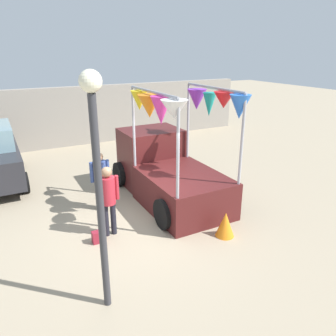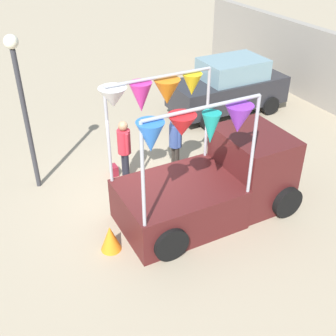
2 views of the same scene
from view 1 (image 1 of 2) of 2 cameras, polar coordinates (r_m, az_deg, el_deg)
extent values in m
plane|color=gray|center=(8.33, -5.42, -9.87)|extent=(60.00, 60.00, 0.00)
cube|color=#4C1919|center=(8.92, 2.61, -4.08)|extent=(1.90, 2.60, 1.00)
cube|color=#4C1919|center=(10.43, -2.96, 1.91)|extent=(1.80, 1.40, 1.80)
cube|color=#8CB2C6|center=(10.30, -3.00, 4.29)|extent=(1.76, 1.37, 0.60)
cylinder|color=black|center=(10.57, -8.38, -1.03)|extent=(0.22, 0.76, 0.76)
cylinder|color=black|center=(11.30, 0.69, 0.60)|extent=(0.22, 0.76, 0.76)
cylinder|color=black|center=(8.01, -0.75, -7.98)|extent=(0.22, 0.76, 0.76)
cylinder|color=black|center=(8.94, 10.17, -5.16)|extent=(0.22, 0.76, 0.76)
cylinder|color=#A5A5AD|center=(9.08, -5.97, 6.96)|extent=(0.07, 0.07, 2.20)
cylinder|color=#A5A5AD|center=(9.85, 3.51, 8.06)|extent=(0.07, 0.07, 2.20)
cylinder|color=#A5A5AD|center=(6.95, 1.75, 2.98)|extent=(0.07, 0.07, 2.20)
cylinder|color=#A5A5AD|center=(7.93, 12.76, 4.65)|extent=(0.07, 0.07, 2.20)
cylinder|color=#A5A5AD|center=(7.79, -2.74, 13.11)|extent=(0.07, 2.44, 0.07)
cylinder|color=#A5A5AD|center=(8.67, 8.00, 13.66)|extent=(0.07, 2.44, 0.07)
cone|color=white|center=(6.90, 1.12, 10.13)|extent=(0.67, 0.67, 0.41)
cone|color=blue|center=(7.90, 12.39, 10.35)|extent=(0.71, 0.71, 0.57)
cone|color=#D83399|center=(7.45, -1.21, 9.98)|extent=(0.68, 0.68, 0.64)
cone|color=red|center=(8.35, 9.71, 11.60)|extent=(0.74, 0.74, 0.40)
cone|color=orange|center=(7.99, -3.23, 10.69)|extent=(0.66, 0.66, 0.55)
cone|color=teal|center=(8.87, 7.21, 10.92)|extent=(0.41, 0.41, 0.62)
cone|color=yellow|center=(8.53, -5.01, 11.64)|extent=(0.63, 0.63, 0.49)
cone|color=purple|center=(9.36, 5.04, 11.81)|extent=(0.59, 0.59, 0.57)
cylinder|color=black|center=(13.22, -24.68, 1.36)|extent=(0.18, 0.64, 0.64)
cylinder|color=black|center=(10.85, -23.59, -2.34)|extent=(0.18, 0.64, 0.64)
cylinder|color=black|center=(7.82, -10.76, -8.87)|extent=(0.13, 0.13, 0.81)
cylinder|color=black|center=(7.87, -9.50, -8.60)|extent=(0.13, 0.13, 0.81)
cylinder|color=#B22633|center=(7.53, -10.46, -3.88)|extent=(0.34, 0.34, 0.64)
sphere|color=#997051|center=(7.36, -10.67, -0.73)|extent=(0.24, 0.24, 0.24)
cylinder|color=#B22633|center=(7.46, -12.08, -3.96)|extent=(0.09, 0.09, 0.58)
cylinder|color=#B22633|center=(7.58, -8.89, -3.36)|extent=(0.09, 0.09, 0.58)
cylinder|color=#2D2823|center=(9.06, -12.03, -4.90)|extent=(0.13, 0.13, 0.77)
cylinder|color=#2D2823|center=(9.11, -10.94, -4.69)|extent=(0.13, 0.13, 0.77)
cylinder|color=#33477F|center=(8.82, -11.79, -0.70)|extent=(0.34, 0.34, 0.61)
sphere|color=#997051|center=(8.68, -11.99, 1.91)|extent=(0.23, 0.23, 0.23)
cylinder|color=#33477F|center=(8.76, -13.18, -0.75)|extent=(0.09, 0.09, 0.55)
cylinder|color=#33477F|center=(8.87, -10.45, -0.28)|extent=(0.09, 0.09, 0.55)
cube|color=maroon|center=(7.73, -12.03, -11.63)|extent=(0.28, 0.16, 0.28)
cylinder|color=#333338|center=(5.20, -11.64, -7.36)|extent=(0.12, 0.12, 3.58)
sphere|color=#F2EDCC|center=(4.65, -13.36, 14.50)|extent=(0.32, 0.32, 0.32)
cube|color=gray|center=(15.31, -17.64, 8.42)|extent=(18.00, 0.36, 2.60)
cone|color=orange|center=(7.84, 9.94, -9.64)|extent=(0.57, 0.57, 0.60)
camera|label=2|loc=(11.49, 49.75, 24.16)|focal=45.00mm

